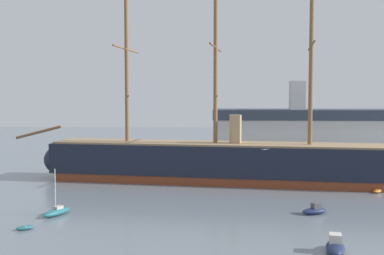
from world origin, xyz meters
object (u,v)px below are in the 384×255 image
Objects in this scene: sailboat_alongside_bow at (57,211)px; dockside_warehouse_right at (325,136)px; motorboat_alongside_stern at (315,210)px; seagull_in_flight at (265,149)px; sailboat_distant_centre at (188,173)px; tall_ship at (215,161)px; motorboat_mid_right at (335,246)px; dinghy_mid_left at (25,228)px; dinghy_far_right at (378,191)px.

sailboat_alongside_bow is 0.11× the size of dockside_warehouse_right.
seagull_in_flight is at bearing -167.48° from motorboat_alongside_stern.
sailboat_alongside_bow is 1.11× the size of sailboat_distant_centre.
tall_ship is 11.73× the size of sailboat_alongside_bow.
motorboat_mid_right is 14.81m from motorboat_alongside_stern.
motorboat_alongside_stern is at bearing 15.02° from dinghy_mid_left.
sailboat_distant_centre is 33.23m from seagull_in_flight.
dockside_warehouse_right is (29.26, 17.60, 5.55)m from sailboat_distant_centre.
motorboat_mid_right is 0.76× the size of sailboat_alongside_bow.
sailboat_alongside_bow is 27.03m from seagull_in_flight.
dockside_warehouse_right is (11.21, 46.29, 5.49)m from motorboat_alongside_stern.
motorboat_alongside_stern is at bearing -57.82° from sailboat_distant_centre.
motorboat_mid_right is 4.15× the size of seagull_in_flight.
dinghy_far_right is (25.24, -7.36, -3.34)m from tall_ship.
dinghy_far_right is (13.38, 28.83, -0.33)m from motorboat_mid_right.
tall_ship is 1.29× the size of dockside_warehouse_right.
dinghy_far_right is at bearing 48.54° from motorboat_alongside_stern.
dinghy_mid_left is at bearing -129.06° from dockside_warehouse_right.
tall_ship is at bearing 50.90° from sailboat_alongside_bow.
motorboat_mid_right is 31.78m from dinghy_far_right.
tall_ship is 13.07× the size of sailboat_distant_centre.
motorboat_alongside_stern is at bearing -131.46° from dinghy_far_right.
sailboat_distant_centre is at bearing -148.98° from dockside_warehouse_right.
sailboat_alongside_bow is (-31.37, 12.18, -0.13)m from motorboat_mid_right.
motorboat_mid_right is 0.08× the size of dockside_warehouse_right.
tall_ship reaches higher than motorboat_mid_right.
dinghy_mid_left is 6.59m from sailboat_alongside_bow.
dinghy_mid_left is 51.56m from dinghy_far_right.
tall_ship is 38.20m from motorboat_mid_right.
tall_ship is 15.46× the size of motorboat_mid_right.
sailboat_distant_centre reaches higher than motorboat_alongside_stern.
motorboat_mid_right is 46.70m from sailboat_distant_centre.
tall_ship is 37.07m from dinghy_mid_left.
dinghy_far_right is at bearing 26.61° from dinghy_mid_left.
seagull_in_flight is at bearing 15.61° from dinghy_mid_left.
seagull_in_flight is at bearing -140.67° from dinghy_far_right.
seagull_in_flight reaches higher than dinghy_mid_left.
sailboat_distant_centre reaches higher than motorboat_mid_right.
tall_ship is at bearing 55.59° from dinghy_mid_left.
tall_ship is 31.09m from sailboat_alongside_bow.
sailboat_distant_centre is at bearing 125.66° from tall_ship.
motorboat_mid_right is at bearing -93.74° from motorboat_alongside_stern.
motorboat_alongside_stern is 0.69× the size of sailboat_distant_centre.
dockside_warehouse_right is 50.96m from seagull_in_flight.
motorboat_alongside_stern is (33.69, 9.04, 0.26)m from dinghy_mid_left.
sailboat_alongside_bow is 47.75m from dinghy_far_right.
motorboat_mid_right is 1.22× the size of motorboat_alongside_stern.
sailboat_alongside_bow is at bearing -177.45° from seagull_in_flight.
tall_ship is 24.18m from seagull_in_flight.
dinghy_far_right is 0.05× the size of dockside_warehouse_right.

